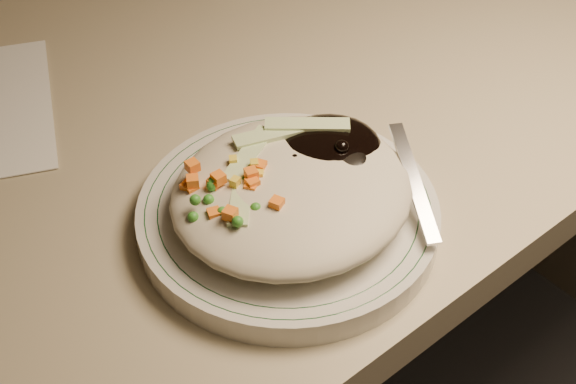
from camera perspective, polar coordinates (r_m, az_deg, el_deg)
desk at (r=0.95m, az=-3.46°, el=-0.98°), size 1.40×0.70×0.74m
plate at (r=0.64m, az=0.00°, el=-1.71°), size 0.24×0.24×0.02m
plate_rim at (r=0.63m, az=0.00°, el=-1.06°), size 0.23×0.23×0.00m
meal at (r=0.62m, az=0.36°, el=0.52°), size 0.21×0.19×0.05m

